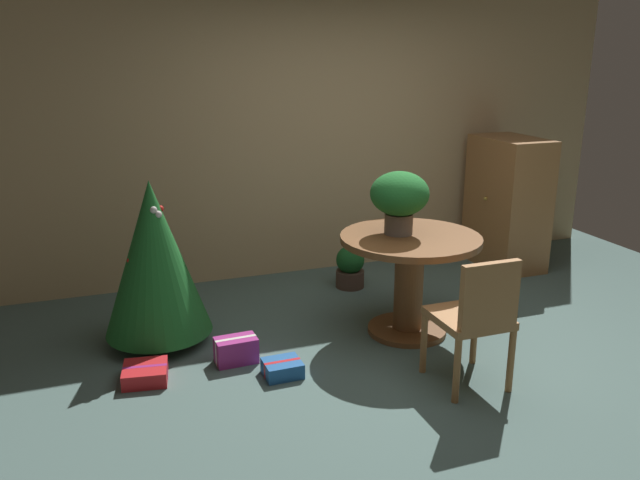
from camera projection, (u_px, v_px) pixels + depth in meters
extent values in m
plane|color=#4C6660|center=(435.00, 363.00, 4.46)|extent=(6.60, 6.60, 0.00)
cube|color=tan|center=(325.00, 135.00, 6.06)|extent=(6.00, 0.10, 2.60)
cylinder|color=brown|center=(407.00, 329.00, 4.94)|extent=(0.60, 0.60, 0.04)
cylinder|color=brown|center=(409.00, 285.00, 4.83)|extent=(0.22, 0.22, 0.68)
cylinder|color=brown|center=(411.00, 239.00, 4.73)|extent=(1.04, 1.04, 0.05)
cylinder|color=#665B51|center=(399.00, 224.00, 4.75)|extent=(0.21, 0.21, 0.15)
ellipsoid|color=#1E6628|center=(400.00, 194.00, 4.68)|extent=(0.43, 0.43, 0.32)
sphere|color=#EAD14C|center=(400.00, 184.00, 4.83)|extent=(0.05, 0.05, 0.05)
sphere|color=#EAD14C|center=(420.00, 190.00, 4.55)|extent=(0.05, 0.05, 0.05)
sphere|color=#EAD14C|center=(386.00, 190.00, 4.63)|extent=(0.05, 0.05, 0.05)
cylinder|color=#9E6B3D|center=(424.00, 343.00, 4.27)|extent=(0.04, 0.04, 0.42)
cylinder|color=#9E6B3D|center=(474.00, 334.00, 4.40)|extent=(0.04, 0.04, 0.42)
cylinder|color=#9E6B3D|center=(457.00, 371.00, 3.90)|extent=(0.04, 0.04, 0.42)
cylinder|color=#9E6B3D|center=(511.00, 361.00, 4.03)|extent=(0.04, 0.04, 0.42)
cube|color=#9E6B3D|center=(468.00, 318.00, 4.08)|extent=(0.43, 0.46, 0.05)
cube|color=#9E6B3D|center=(490.00, 295.00, 3.84)|extent=(0.39, 0.05, 0.41)
cylinder|color=brown|center=(160.00, 336.00, 4.76)|extent=(0.10, 0.10, 0.09)
cone|color=#1E6628|center=(154.00, 258.00, 4.59)|extent=(0.77, 0.77, 1.13)
sphere|color=silver|center=(158.00, 214.00, 4.45)|extent=(0.05, 0.05, 0.05)
sphere|color=silver|center=(154.00, 210.00, 4.43)|extent=(0.05, 0.05, 0.05)
sphere|color=red|center=(160.00, 209.00, 4.51)|extent=(0.05, 0.05, 0.05)
sphere|color=silver|center=(149.00, 236.00, 4.66)|extent=(0.04, 0.04, 0.04)
sphere|color=red|center=(130.00, 261.00, 4.50)|extent=(0.04, 0.04, 0.04)
cube|color=#1E569E|center=(282.00, 368.00, 4.27)|extent=(0.25, 0.22, 0.10)
cube|color=red|center=(282.00, 368.00, 4.27)|extent=(0.25, 0.03, 0.10)
cube|color=red|center=(145.00, 373.00, 4.20)|extent=(0.32, 0.32, 0.10)
cube|color=#9E287A|center=(145.00, 373.00, 4.20)|extent=(0.29, 0.07, 0.10)
cube|color=#9E287A|center=(236.00, 350.00, 4.44)|extent=(0.29, 0.18, 0.18)
cube|color=silver|center=(236.00, 350.00, 4.44)|extent=(0.29, 0.04, 0.18)
cube|color=#9E6B3D|center=(507.00, 203.00, 6.30)|extent=(0.49, 0.79, 1.27)
sphere|color=#B29338|center=(485.00, 198.00, 6.19)|extent=(0.04, 0.04, 0.04)
cylinder|color=#4C382D|center=(350.00, 279.00, 5.85)|extent=(0.26, 0.26, 0.16)
sphere|color=#195623|center=(350.00, 260.00, 5.80)|extent=(0.26, 0.26, 0.26)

